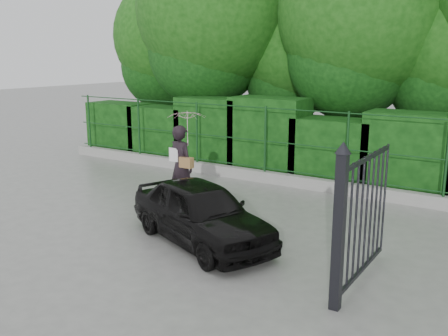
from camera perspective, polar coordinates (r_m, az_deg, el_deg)
The scene contains 8 objects.
ground at distance 10.56m, azimuth -9.12°, elevation -6.40°, with size 80.00×80.00×0.00m, color gray.
kerb at distance 14.03m, azimuth 3.22°, elevation -0.78°, with size 14.00×0.25×0.30m, color #9E9E99.
fence at distance 13.71m, azimuth 4.08°, elevation 3.37°, with size 14.13×0.06×1.80m.
hedge at distance 14.63m, azimuth 5.88°, elevation 3.15°, with size 14.20×1.20×2.25m.
trees at distance 16.13m, azimuth 13.12°, elevation 16.68°, with size 17.10×6.15×8.08m.
gate at distance 7.32m, azimuth 14.31°, elevation -5.58°, with size 0.22×2.33×2.36m.
woman at distance 11.49m, azimuth -4.58°, elevation 2.54°, with size 0.97×0.91×2.22m.
car at distance 9.31m, azimuth -2.62°, elevation -5.07°, with size 1.39×3.45×1.18m, color black.
Camera 1 is at (6.75, -7.34, 3.45)m, focal length 40.00 mm.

